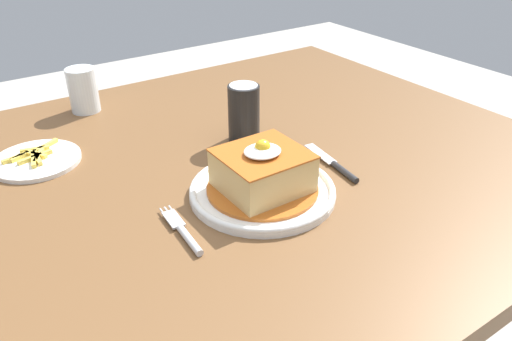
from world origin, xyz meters
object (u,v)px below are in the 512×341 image
fork (184,233)px  knife (337,166)px  main_plate (262,190)px  soda_can (244,113)px  drinking_glass (84,93)px  side_plate_fries (36,160)px

fork → knife: (0.34, 0.02, 0.00)m
main_plate → soda_can: size_ratio=2.08×
fork → soda_can: bearing=41.1°
main_plate → fork: size_ratio=1.82×
drinking_glass → side_plate_fries: (-0.17, -0.20, -0.04)m
fork → drinking_glass: (0.04, 0.58, 0.04)m
knife → soda_can: soda_can is taller
fork → side_plate_fries: 0.40m
fork → drinking_glass: size_ratio=1.35×
fork → soda_can: (0.26, 0.23, 0.06)m
knife → drinking_glass: bearing=118.7°
main_plate → drinking_glass: size_ratio=2.45×
drinking_glass → knife: bearing=-61.3°
drinking_glass → side_plate_fries: size_ratio=0.62×
main_plate → knife: (0.17, -0.01, -0.00)m
fork → knife: bearing=3.7°
fork → soda_can: soda_can is taller
side_plate_fries → soda_can: bearing=-21.0°
main_plate → knife: 0.17m
fork → soda_can: 0.35m
main_plate → soda_can: bearing=65.0°
knife → side_plate_fries: 0.59m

